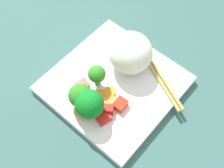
# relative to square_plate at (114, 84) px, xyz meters

# --- Properties ---
(ground_plane) EXTENTS (1.10, 1.10, 0.02)m
(ground_plane) POSITION_rel_square_plate_xyz_m (0.00, 0.00, -0.02)
(ground_plane) COLOR #345C59
(square_plate) EXTENTS (0.27, 0.27, 0.02)m
(square_plate) POSITION_rel_square_plate_xyz_m (0.00, 0.00, 0.00)
(square_plate) COLOR white
(square_plate) RESTS_ON ground_plane
(rice_mound) EXTENTS (0.14, 0.14, 0.09)m
(rice_mound) POSITION_rel_square_plate_xyz_m (0.01, -0.06, 0.05)
(rice_mound) COLOR white
(rice_mound) RESTS_ON square_plate
(broccoli_floret_0) EXTENTS (0.04, 0.04, 0.06)m
(broccoli_floret_0) POSITION_rel_square_plate_xyz_m (0.03, 0.03, 0.05)
(broccoli_floret_0) COLOR #589749
(broccoli_floret_0) RESTS_ON square_plate
(broccoli_floret_1) EXTENTS (0.05, 0.05, 0.07)m
(broccoli_floret_1) POSITION_rel_square_plate_xyz_m (0.01, 0.09, 0.05)
(broccoli_floret_1) COLOR #62A344
(broccoli_floret_1) RESTS_ON square_plate
(broccoli_floret_2) EXTENTS (0.06, 0.06, 0.08)m
(broccoli_floret_2) POSITION_rel_square_plate_xyz_m (-0.01, 0.09, 0.05)
(broccoli_floret_2) COLOR #78B34C
(broccoli_floret_2) RESTS_ON square_plate
(carrot_slice_0) EXTENTS (0.04, 0.04, 0.00)m
(carrot_slice_0) POSITION_rel_square_plate_xyz_m (-0.00, 0.05, 0.01)
(carrot_slice_0) COLOR orange
(carrot_slice_0) RESTS_ON square_plate
(carrot_slice_1) EXTENTS (0.04, 0.04, 0.01)m
(carrot_slice_1) POSITION_rel_square_plate_xyz_m (-0.03, 0.04, 0.01)
(carrot_slice_1) COLOR orange
(carrot_slice_1) RESTS_ON square_plate
(carrot_slice_2) EXTENTS (0.03, 0.03, 0.01)m
(carrot_slice_2) POSITION_rel_square_plate_xyz_m (-0.01, 0.03, 0.01)
(carrot_slice_2) COLOR orange
(carrot_slice_2) RESTS_ON square_plate
(pepper_chunk_0) EXTENTS (0.03, 0.03, 0.02)m
(pepper_chunk_0) POSITION_rel_square_plate_xyz_m (-0.05, 0.04, 0.02)
(pepper_chunk_0) COLOR red
(pepper_chunk_0) RESTS_ON square_plate
(pepper_chunk_1) EXTENTS (0.03, 0.03, 0.02)m
(pepper_chunk_1) POSITION_rel_square_plate_xyz_m (0.04, 0.06, 0.02)
(pepper_chunk_1) COLOR red
(pepper_chunk_1) RESTS_ON square_plate
(pepper_chunk_2) EXTENTS (0.03, 0.03, 0.01)m
(pepper_chunk_2) POSITION_rel_square_plate_xyz_m (-0.04, 0.08, 0.02)
(pepper_chunk_2) COLOR red
(pepper_chunk_2) RESTS_ON square_plate
(pepper_chunk_3) EXTENTS (0.03, 0.03, 0.02)m
(pepper_chunk_3) POSITION_rel_square_plate_xyz_m (-0.04, 0.06, 0.02)
(pepper_chunk_3) COLOR red
(pepper_chunk_3) RESTS_ON square_plate
(chicken_piece_0) EXTENTS (0.04, 0.03, 0.02)m
(chicken_piece_0) POSITION_rel_square_plate_xyz_m (0.00, 0.11, 0.02)
(chicken_piece_0) COLOR #AE8342
(chicken_piece_0) RESTS_ON square_plate
(chicken_piece_1) EXTENTS (0.04, 0.04, 0.02)m
(chicken_piece_1) POSITION_rel_square_plate_xyz_m (0.01, 0.06, 0.02)
(chicken_piece_1) COLOR #AE8D4B
(chicken_piece_1) RESTS_ON square_plate
(chopstick_pair) EXTENTS (0.21, 0.11, 0.01)m
(chopstick_pair) POSITION_rel_square_plate_xyz_m (-0.05, -0.08, 0.01)
(chopstick_pair) COLOR tan
(chopstick_pair) RESTS_ON square_plate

